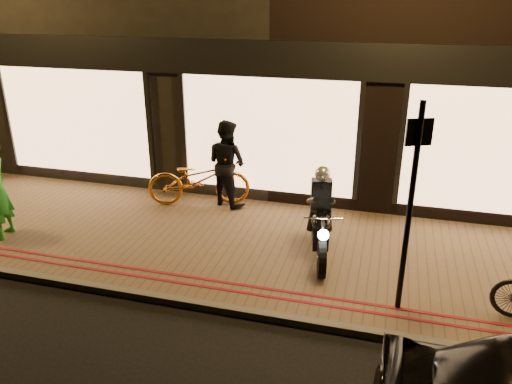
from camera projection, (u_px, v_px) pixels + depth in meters
ground at (201, 311)px, 7.32m from camera, size 90.00×90.00×0.00m
sidewalk at (241, 245)px, 9.09m from camera, size 50.00×4.00×0.12m
kerb_stone at (202, 306)px, 7.35m from camera, size 50.00×0.14×0.12m
red_kerb_lines at (213, 284)px, 7.77m from camera, size 50.00×0.26×0.01m
motorcycle at (320, 223)px, 8.41m from camera, size 0.69×1.93×1.59m
sign_post at (411, 200)px, 6.59m from camera, size 0.33×0.17×3.00m
bicycle_gold at (199, 179)px, 10.53m from camera, size 2.27×1.38×1.13m
person_dark at (227, 163)px, 10.41m from camera, size 1.10×1.00×1.83m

